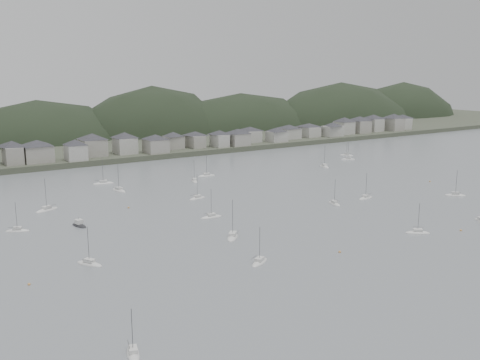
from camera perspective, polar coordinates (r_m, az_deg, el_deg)
ground at (r=157.87m, az=15.12°, el=-6.75°), size 900.00×900.00×0.00m
far_shore_land at (r=412.47m, az=-16.96°, el=4.56°), size 900.00×250.00×3.00m
forested_ridge at (r=391.29m, az=-15.11°, el=2.41°), size 851.55×103.94×102.57m
waterfront_town at (r=328.65m, az=-2.91°, el=4.62°), size 451.48×28.46×12.92m
sailboat_lead at (r=99.76m, az=-11.34°, el=-17.72°), size 3.89×7.08×9.25m
moored_fleet at (r=210.61m, az=1.59°, el=-1.69°), size 198.09×132.23×12.41m
motor_launch_far at (r=178.21m, az=-16.80°, el=-4.64°), size 4.19×7.53×3.72m
mooring_buoys at (r=174.31m, az=6.03°, el=-4.61°), size 176.27×83.25×0.70m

